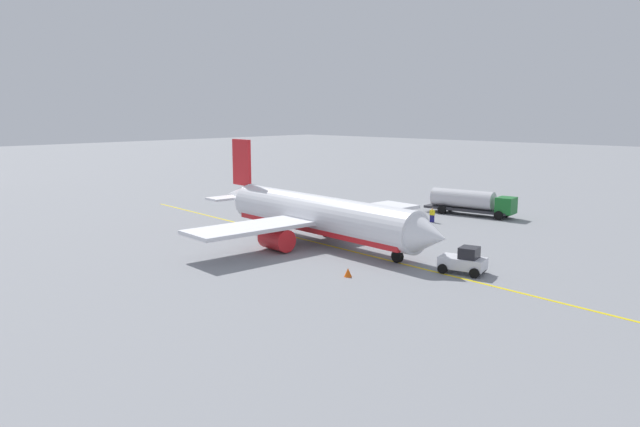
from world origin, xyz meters
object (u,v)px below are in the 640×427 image
safety_cone_nose (348,272)px  airplane (317,216)px  pushback_tug (464,261)px  refueling_worker (432,215)px  fuel_tanker (470,201)px

safety_cone_nose → airplane: bearing=145.0°
pushback_tug → refueling_worker: size_ratio=2.31×
airplane → refueling_worker: airplane is taller
refueling_worker → safety_cone_nose: refueling_worker is taller
airplane → fuel_tanker: bearing=83.6°
fuel_tanker → pushback_tug: fuel_tanker is taller
refueling_worker → safety_cone_nose: bearing=-71.3°
safety_cone_nose → pushback_tug: bearing=50.2°
fuel_tanker → safety_cone_nose: (7.68, -32.18, -1.39)m
airplane → refueling_worker: bearing=83.2°
safety_cone_nose → fuel_tanker: bearing=103.4°
pushback_tug → fuel_tanker: bearing=118.9°
refueling_worker → safety_cone_nose: 26.12m
fuel_tanker → safety_cone_nose: size_ratio=16.58×
pushback_tug → safety_cone_nose: (-6.05, -7.25, -0.66)m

